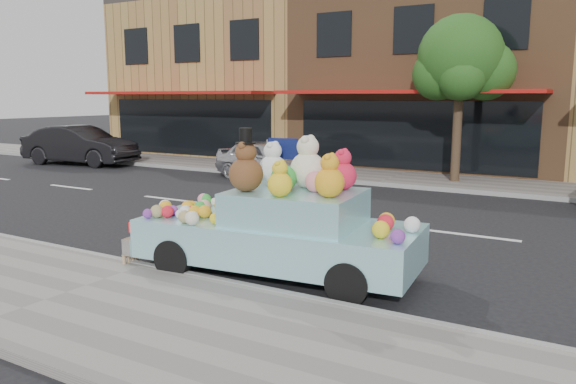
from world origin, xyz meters
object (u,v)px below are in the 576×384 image
Objects in this scene: street_tree at (462,65)px; car_dark at (80,145)px; art_car at (279,225)px; car_silver at (266,160)px.

car_dark is at bearing -170.56° from street_tree.
art_car is at bearing -90.53° from street_tree.
street_tree is at bearing -52.19° from car_silver.
art_car is (14.45, -8.22, 0.01)m from car_dark.
car_dark reaches higher than car_silver.
street_tree is 1.32× the size of car_silver.
car_dark is at bearing 144.67° from art_car.
street_tree reaches higher than art_car.
car_silver is (-5.65, -2.28, -3.02)m from street_tree.
art_car reaches higher than car_silver.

